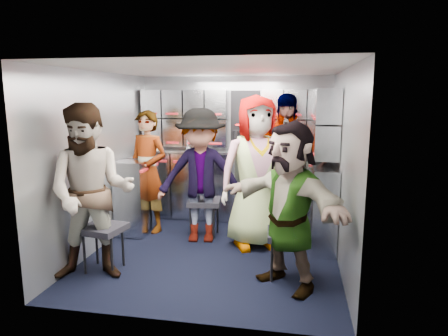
% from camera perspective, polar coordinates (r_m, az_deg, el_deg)
% --- Properties ---
extents(floor, '(3.00, 3.00, 0.00)m').
position_cam_1_polar(floor, '(4.82, -1.30, -11.88)').
color(floor, black).
rests_on(floor, ground).
extents(wall_back, '(2.80, 0.04, 2.10)m').
position_cam_1_polar(wall_back, '(5.99, 1.57, 2.93)').
color(wall_back, '#979EA5').
rests_on(wall_back, ground).
extents(wall_left, '(0.04, 3.00, 2.10)m').
position_cam_1_polar(wall_left, '(5.00, -17.27, 0.99)').
color(wall_left, '#979EA5').
rests_on(wall_left, ground).
extents(wall_right, '(0.04, 3.00, 2.10)m').
position_cam_1_polar(wall_right, '(4.46, 16.55, -0.05)').
color(wall_right, '#979EA5').
rests_on(wall_right, ground).
extents(ceiling, '(2.80, 3.00, 0.02)m').
position_cam_1_polar(ceiling, '(4.47, -1.41, 13.91)').
color(ceiling, silver).
rests_on(ceiling, wall_back).
extents(cart_bank_back, '(2.68, 0.38, 0.99)m').
position_cam_1_polar(cart_bank_back, '(5.88, 1.23, -2.70)').
color(cart_bank_back, '#A4ABB5').
rests_on(cart_bank_back, ground).
extents(cart_bank_left, '(0.38, 0.76, 0.99)m').
position_cam_1_polar(cart_bank_left, '(5.52, -12.34, -3.82)').
color(cart_bank_left, '#A4ABB5').
rests_on(cart_bank_left, ground).
extents(counter, '(2.68, 0.42, 0.03)m').
position_cam_1_polar(counter, '(5.78, 1.25, 2.33)').
color(counter, '#B4B7BC').
rests_on(counter, cart_bank_back).
extents(locker_bank_back, '(2.68, 0.28, 0.82)m').
position_cam_1_polar(locker_bank_back, '(5.80, 1.36, 7.06)').
color(locker_bank_back, '#A4ABB5').
rests_on(locker_bank_back, wall_back).
extents(locker_bank_right, '(0.28, 1.00, 0.82)m').
position_cam_1_polar(locker_bank_right, '(5.09, 14.30, 6.29)').
color(locker_bank_right, '#A4ABB5').
rests_on(locker_bank_right, wall_right).
extents(right_cabinet, '(0.28, 1.20, 1.00)m').
position_cam_1_polar(right_cabinet, '(5.15, 13.88, -4.84)').
color(right_cabinet, '#A4ABB5').
rests_on(right_cabinet, ground).
extents(coffee_niche, '(0.46, 0.16, 0.84)m').
position_cam_1_polar(coffee_niche, '(5.83, 3.22, 6.87)').
color(coffee_niche, black).
rests_on(coffee_niche, wall_back).
extents(red_latch_strip, '(2.60, 0.02, 0.03)m').
position_cam_1_polar(red_latch_strip, '(5.61, 0.92, 0.68)').
color(red_latch_strip, '#AD1B21').
rests_on(red_latch_strip, cart_bank_back).
extents(jump_seat_near_left, '(0.47, 0.46, 0.49)m').
position_cam_1_polar(jump_seat_near_left, '(4.39, -16.91, -8.57)').
color(jump_seat_near_left, black).
rests_on(jump_seat_near_left, ground).
extents(jump_seat_mid_left, '(0.46, 0.44, 0.49)m').
position_cam_1_polar(jump_seat_mid_left, '(5.22, -2.85, -5.10)').
color(jump_seat_mid_left, black).
rests_on(jump_seat_mid_left, ground).
extents(jump_seat_center, '(0.47, 0.45, 0.48)m').
position_cam_1_polar(jump_seat_center, '(5.08, 4.71, -5.70)').
color(jump_seat_center, black).
rests_on(jump_seat_center, ground).
extents(jump_seat_mid_right, '(0.36, 0.35, 0.42)m').
position_cam_1_polar(jump_seat_mid_right, '(5.39, 8.47, -5.41)').
color(jump_seat_mid_right, black).
rests_on(jump_seat_mid_right, ground).
extents(jump_seat_near_right, '(0.44, 0.42, 0.48)m').
position_cam_1_polar(jump_seat_near_right, '(4.09, 9.15, -9.70)').
color(jump_seat_near_right, black).
rests_on(jump_seat_near_right, ground).
extents(attendant_standing, '(0.68, 0.55, 1.63)m').
position_cam_1_polar(attendant_standing, '(5.43, -10.85, -0.53)').
color(attendant_standing, black).
rests_on(attendant_standing, ground).
extents(attendant_arc_a, '(1.00, 0.86, 1.76)m').
position_cam_1_polar(attendant_arc_a, '(4.12, -18.37, -3.44)').
color(attendant_arc_a, black).
rests_on(attendant_arc_a, ground).
extents(attendant_arc_b, '(1.14, 0.74, 1.67)m').
position_cam_1_polar(attendant_arc_b, '(4.96, -3.37, -1.15)').
color(attendant_arc_b, black).
rests_on(attendant_arc_b, ground).
extents(attendant_arc_c, '(1.05, 0.88, 1.83)m').
position_cam_1_polar(attendant_arc_c, '(4.79, 4.58, -0.60)').
color(attendant_arc_c, black).
rests_on(attendant_arc_c, ground).
extents(attendant_arc_d, '(1.10, 0.48, 1.85)m').
position_cam_1_polar(attendant_arc_d, '(5.09, 8.56, 0.08)').
color(attendant_arc_d, black).
rests_on(attendant_arc_d, ground).
extents(attendant_arc_e, '(1.44, 1.33, 1.60)m').
position_cam_1_polar(attendant_arc_e, '(3.81, 9.24, -5.34)').
color(attendant_arc_e, black).
rests_on(attendant_arc_e, ground).
extents(bottle_left, '(0.07, 0.07, 0.26)m').
position_cam_1_polar(bottle_left, '(5.86, -5.17, 3.81)').
color(bottle_left, white).
rests_on(bottle_left, counter).
extents(bottle_mid, '(0.06, 0.06, 0.24)m').
position_cam_1_polar(bottle_mid, '(5.86, -5.09, 3.73)').
color(bottle_mid, white).
rests_on(bottle_mid, counter).
extents(bottle_right, '(0.07, 0.07, 0.24)m').
position_cam_1_polar(bottle_right, '(5.66, 6.61, 3.46)').
color(bottle_right, white).
rests_on(bottle_right, counter).
extents(cup_left, '(0.08, 0.08, 0.10)m').
position_cam_1_polar(cup_left, '(6.00, -9.65, 3.09)').
color(cup_left, beige).
rests_on(cup_left, counter).
extents(cup_right, '(0.09, 0.09, 0.11)m').
position_cam_1_polar(cup_right, '(5.65, 8.12, 2.73)').
color(cup_right, beige).
rests_on(cup_right, counter).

